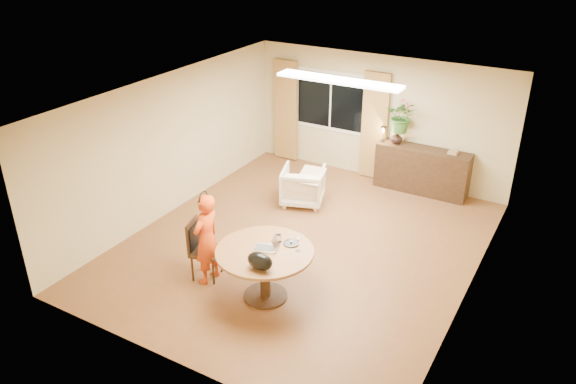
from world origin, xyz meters
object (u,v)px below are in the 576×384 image
object	(u,v)px
dining_table	(265,260)
armchair	(303,186)
child	(206,239)
sideboard	(422,170)
dining_chair	(206,250)

from	to	relation	value
dining_table	armchair	world-z (taller)	dining_table
dining_table	child	distance (m)	0.99
child	sideboard	xyz separation A→B (m)	(1.84, 4.61, -0.26)
dining_chair	sideboard	distance (m)	4.94
armchair	sideboard	size ratio (longest dim) A/B	0.43
dining_table	armchair	bearing A→B (deg)	108.25
dining_table	dining_chair	distance (m)	1.06
child	sideboard	bearing A→B (deg)	159.18
child	dining_chair	bearing A→B (deg)	-127.23
dining_table	child	size ratio (longest dim) A/B	0.97
sideboard	dining_table	bearing A→B (deg)	-100.67
dining_table	sideboard	distance (m)	4.63
dining_table	dining_chair	world-z (taller)	dining_chair
armchair	sideboard	distance (m)	2.44
dining_table	armchair	size ratio (longest dim) A/B	1.75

